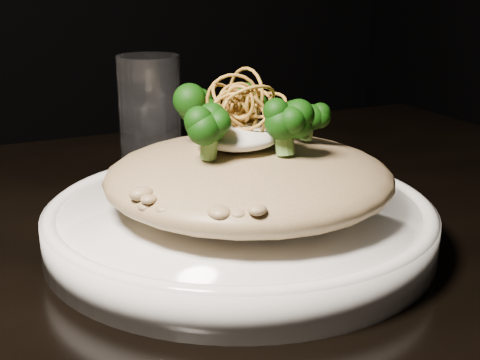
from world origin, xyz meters
TOP-DOWN VIEW (x-y plane):
  - table at (0.00, 0.00)m, footprint 1.10×0.80m
  - plate at (0.06, -0.02)m, footprint 0.32×0.32m
  - risotto at (0.06, -0.02)m, footprint 0.23×0.23m
  - broccoli at (0.06, -0.01)m, footprint 0.15×0.15m
  - cheese at (0.05, -0.02)m, footprint 0.07×0.07m
  - shallots at (0.06, -0.02)m, footprint 0.06×0.06m
  - drinking_glass at (0.07, 0.24)m, footprint 0.07×0.07m

SIDE VIEW (x-z plane):
  - table at x=0.00m, z-range 0.29..1.04m
  - plate at x=0.06m, z-range 0.75..0.78m
  - risotto at x=0.06m, z-range 0.78..0.83m
  - drinking_glass at x=0.07m, z-range 0.75..0.87m
  - cheese at x=0.05m, z-range 0.83..0.85m
  - broccoli at x=0.06m, z-range 0.83..0.89m
  - shallots at x=0.06m, z-range 0.85..0.89m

